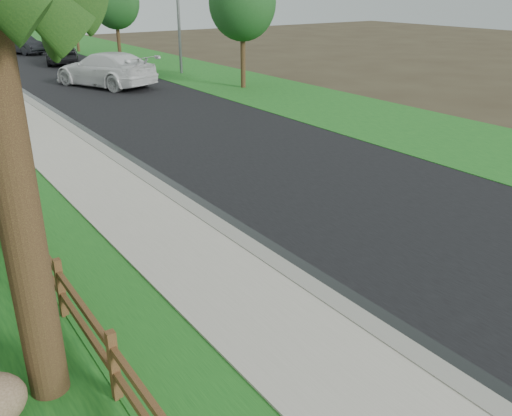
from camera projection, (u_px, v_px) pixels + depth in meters
ground at (460, 414)px, 7.10m from camera, size 120.00×120.00×0.00m
road at (56, 69)px, 36.14m from camera, size 8.00×90.00×0.02m
verge_far at (151, 61)px, 39.75m from camera, size 6.00×90.00×0.04m
ranch_fence at (41, 257)px, 9.85m from camera, size 0.12×16.92×1.10m
white_suv at (105, 69)px, 29.50m from camera, size 4.70×6.80×1.83m
dark_car_mid at (61, 50)px, 38.15m from camera, size 3.41×5.60×1.78m
dark_car_far at (21, 44)px, 43.49m from camera, size 3.24×4.79×1.49m
tree_near_right at (243, 3)px, 27.79m from camera, size 3.47×3.47×6.25m
tree_mid_right at (115, 2)px, 36.60m from camera, size 3.27×3.27×5.92m
tree_far_right at (73, 4)px, 43.76m from camera, size 2.91×2.91×5.37m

